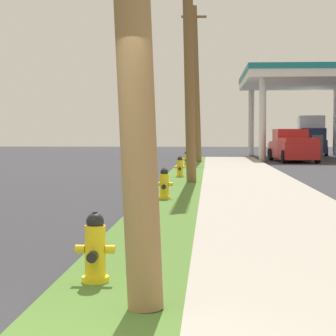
{
  "coord_description": "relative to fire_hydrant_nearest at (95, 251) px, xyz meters",
  "views": [
    {
      "loc": [
        1.62,
        -4.25,
        1.68
      ],
      "look_at": [
        0.39,
        15.33,
        0.65
      ],
      "focal_mm": 69.86,
      "sensor_mm": 36.0,
      "label": 1
    }
  ],
  "objects": [
    {
      "name": "fire_hydrant_second",
      "position": [
        0.12,
        8.88,
        0.0
      ],
      "size": [
        0.42,
        0.38,
        0.74
      ],
      "color": "yellow",
      "rests_on": "grass_verge"
    },
    {
      "name": "utility_pole_midground",
      "position": [
        0.55,
        13.74,
        4.43
      ],
      "size": [
        0.54,
        2.08,
        9.34
      ],
      "color": "brown",
      "rests_on": "grass_verge"
    },
    {
      "name": "fire_hydrant_third",
      "position": [
        0.14,
        16.96,
        0.0
      ],
      "size": [
        0.42,
        0.37,
        0.74
      ],
      "color": "yellow",
      "rests_on": "grass_verge"
    },
    {
      "name": "car_white_by_far_pump",
      "position": [
        7.05,
        42.81,
        0.28
      ],
      "size": [
        2.0,
        4.53,
        1.57
      ],
      "color": "white",
      "rests_on": "ground"
    },
    {
      "name": "truck_navy_at_forecourt",
      "position": [
        9.35,
        46.1,
        1.04
      ],
      "size": [
        2.64,
        6.55,
        3.11
      ],
      "color": "navy",
      "rests_on": "ground"
    },
    {
      "name": "fire_hydrant_nearest",
      "position": [
        0.0,
        0.0,
        0.0
      ],
      "size": [
        0.42,
        0.38,
        0.74
      ],
      "color": "yellow",
      "rests_on": "grass_verge"
    },
    {
      "name": "utility_pole_background",
      "position": [
        0.49,
        29.73,
        4.08
      ],
      "size": [
        1.4,
        0.35,
        8.64
      ],
      "color": "brown",
      "rests_on": "grass_verge"
    },
    {
      "name": "truck_red_on_apron",
      "position": [
        6.22,
        32.71,
        0.47
      ],
      "size": [
        2.47,
        5.53,
        1.97
      ],
      "color": "red",
      "rests_on": "ground"
    },
    {
      "name": "street_sign_post",
      "position": [
        0.3,
        2.21,
        1.19
      ],
      "size": [
        0.05,
        0.36,
        2.12
      ],
      "color": "gray",
      "rests_on": "grass_verge"
    },
    {
      "name": "fire_hydrant_fourth",
      "position": [
        0.14,
        24.3,
        0.0
      ],
      "size": [
        0.42,
        0.37,
        0.74
      ],
      "color": "yellow",
      "rests_on": "grass_verge"
    },
    {
      "name": "car_tan_by_near_pump",
      "position": [
        6.54,
        39.31,
        0.28
      ],
      "size": [
        2.14,
        4.59,
        1.57
      ],
      "color": "tan",
      "rests_on": "ground"
    }
  ]
}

